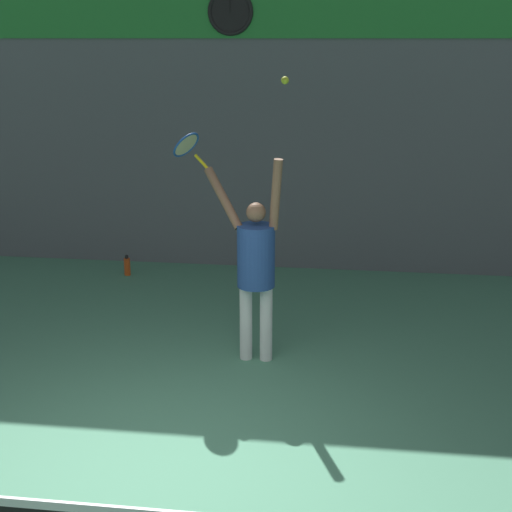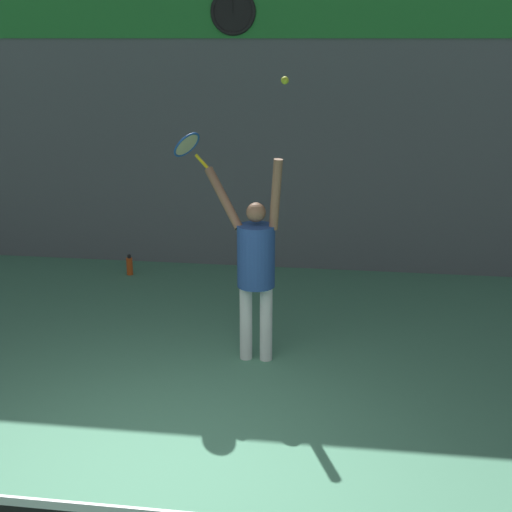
% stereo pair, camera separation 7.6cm
% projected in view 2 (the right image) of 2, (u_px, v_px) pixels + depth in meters
% --- Properties ---
extents(ground_plane, '(18.00, 18.00, 0.00)m').
position_uv_depth(ground_plane, '(154.00, 473.00, 5.51)').
color(ground_plane, '#4C8C6B').
extents(back_wall, '(18.00, 0.10, 5.00)m').
position_uv_depth(back_wall, '(252.00, 92.00, 9.82)').
color(back_wall, slate).
rests_on(back_wall, ground_plane).
extents(sponsor_banner, '(7.97, 0.02, 0.68)m').
position_uv_depth(sponsor_banner, '(251.00, 12.00, 9.45)').
color(sponsor_banner, '#288C38').
extents(scoreboard_clock, '(0.62, 0.06, 0.62)m').
position_uv_depth(scoreboard_clock, '(233.00, 12.00, 9.47)').
color(scoreboard_clock, black).
extents(tennis_player, '(0.87, 0.54, 2.12)m').
position_uv_depth(tennis_player, '(255.00, 262.00, 7.17)').
color(tennis_player, white).
rests_on(tennis_player, ground_plane).
extents(tennis_racket, '(0.44, 0.40, 0.37)m').
position_uv_depth(tennis_racket, '(188.00, 146.00, 7.34)').
color(tennis_racket, yellow).
extents(tennis_ball, '(0.07, 0.07, 0.07)m').
position_uv_depth(tennis_ball, '(285.00, 80.00, 6.52)').
color(tennis_ball, '#CCDB2D').
extents(water_bottle, '(0.09, 0.09, 0.29)m').
position_uv_depth(water_bottle, '(130.00, 266.00, 10.09)').
color(water_bottle, '#D84C19').
rests_on(water_bottle, ground_plane).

